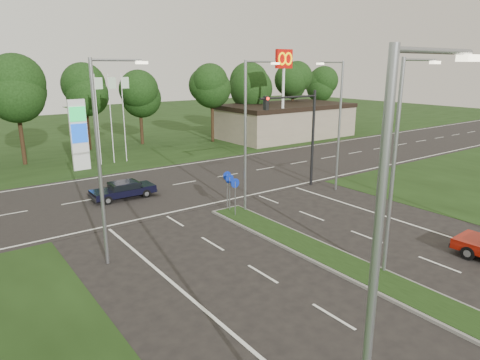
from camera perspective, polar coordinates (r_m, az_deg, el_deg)
verge_far at (r=61.20m, az=-22.54°, el=5.70°), size 160.00×50.00×0.02m
cross_road at (r=32.47m, az=-8.96°, el=-0.69°), size 160.00×12.00×0.02m
median_kerb at (r=18.35m, az=22.29°, el=-14.22°), size 2.00×26.00×0.12m
commercial_building at (r=54.25m, az=6.01°, el=7.84°), size 16.00×9.00×4.00m
streetlight_median_near at (r=18.45m, az=20.24°, el=2.83°), size 2.53×0.22×9.00m
streetlight_median_far at (r=25.27m, az=1.08°, el=6.81°), size 2.53×0.22×9.00m
streetlight_left_near at (r=7.89m, az=18.22°, el=-12.89°), size 2.53×0.22×9.00m
streetlight_left_far at (r=19.18m, az=-17.81°, el=3.47°), size 2.53×0.22×9.00m
streetlight_right_far at (r=30.59m, az=12.91°, el=7.87°), size 2.53×0.22×9.00m
traffic_signal at (r=30.84m, az=8.06°, el=7.35°), size 5.10×0.42×7.00m
median_signs at (r=25.71m, az=-1.27°, el=-0.72°), size 1.16×1.76×2.38m
gas_pylon at (r=38.77m, az=-20.42°, el=5.93°), size 5.80×1.26×8.00m
mcdonalds_sign at (r=48.18m, az=5.86°, el=14.09°), size 2.20×0.47×10.40m
treeline_far at (r=46.14m, az=-18.57°, el=11.94°), size 6.00×6.00×9.90m
navy_sedan at (r=29.81m, az=-15.29°, el=-1.25°), size 4.15×1.77×1.13m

